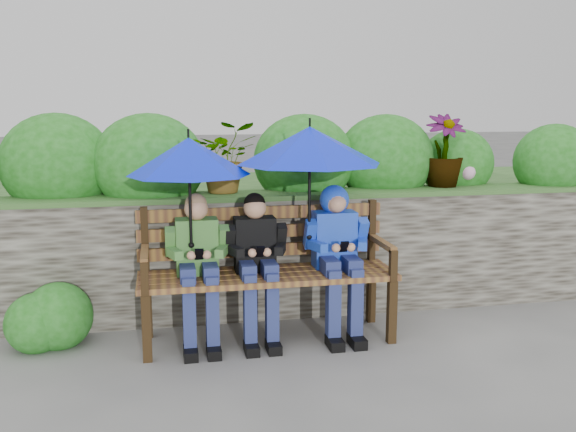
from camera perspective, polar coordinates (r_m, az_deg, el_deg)
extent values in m
plane|color=#5A5A5A|center=(4.82, 0.24, -11.39)|extent=(60.00, 60.00, 0.00)
cube|color=#2F2B23|center=(5.38, -1.37, -3.52)|extent=(8.00, 0.40, 1.00)
cube|color=#284C1F|center=(5.28, -1.39, 1.87)|extent=(8.00, 0.42, 0.04)
cube|color=#284C1F|center=(6.54, -3.20, -1.24)|extent=(8.00, 2.00, 0.96)
ellipsoid|color=#195C12|center=(5.52, -19.82, 4.39)|extent=(0.91, 0.73, 0.82)
ellipsoid|color=#195C12|center=(5.34, -12.25, 4.57)|extent=(0.91, 0.73, 0.82)
ellipsoid|color=#195C12|center=(5.59, 1.43, 4.98)|extent=(0.89, 0.71, 0.80)
ellipsoid|color=#195C12|center=(5.82, 8.64, 5.05)|extent=(0.88, 0.71, 0.79)
ellipsoid|color=#195C12|center=(6.13, 14.75, 4.59)|extent=(0.70, 0.56, 0.63)
ellipsoid|color=#195C12|center=(6.38, 22.57, 4.51)|extent=(0.76, 0.61, 0.69)
sphere|color=#D99FC2|center=(5.36, -21.04, 2.82)|extent=(0.14, 0.14, 0.14)
sphere|color=#D99FC2|center=(5.37, -0.76, 3.52)|extent=(0.14, 0.14, 0.14)
sphere|color=#D99FC2|center=(5.92, 15.67, 3.77)|extent=(0.14, 0.14, 0.14)
imported|color=#195C12|center=(5.29, -5.60, 5.24)|extent=(0.52, 0.45, 0.58)
imported|color=#195C12|center=(5.80, 13.69, 5.68)|extent=(0.35, 0.35, 0.63)
sphere|color=#195C12|center=(5.05, -19.77, -8.41)|extent=(0.51, 0.51, 0.51)
sphere|color=#195C12|center=(5.04, -21.49, -8.88)|extent=(0.44, 0.44, 0.44)
cube|color=black|center=(4.56, -12.46, -9.75)|extent=(0.06, 0.06, 0.47)
cube|color=black|center=(5.01, -12.37, -7.91)|extent=(0.06, 0.06, 0.47)
cube|color=black|center=(4.85, 9.21, -8.43)|extent=(0.06, 0.06, 0.47)
cube|color=black|center=(5.27, 7.40, -6.84)|extent=(0.06, 0.06, 0.47)
cube|color=brown|center=(4.58, -1.36, -6.03)|extent=(1.90, 0.11, 0.04)
cube|color=brown|center=(4.71, -1.66, -5.57)|extent=(1.90, 0.11, 0.04)
cube|color=brown|center=(4.84, -1.93, -5.13)|extent=(1.90, 0.11, 0.04)
cube|color=brown|center=(4.97, -2.19, -4.72)|extent=(1.90, 0.11, 0.04)
cube|color=black|center=(4.90, -12.59, -2.26)|extent=(0.05, 0.05, 0.53)
cube|color=brown|center=(4.66, -12.63, -3.31)|extent=(0.05, 0.49, 0.04)
cube|color=black|center=(4.45, -12.63, -5.47)|extent=(0.05, 0.05, 0.23)
cube|color=black|center=(5.17, 7.45, -1.45)|extent=(0.05, 0.05, 0.53)
cube|color=brown|center=(4.94, 8.40, -2.41)|extent=(0.05, 0.49, 0.04)
cube|color=black|center=(4.75, 9.33, -4.38)|extent=(0.05, 0.05, 0.23)
cube|color=brown|center=(4.99, -2.31, -3.03)|extent=(1.90, 0.04, 0.09)
cube|color=brown|center=(4.96, -2.32, -1.37)|extent=(1.90, 0.04, 0.09)
cube|color=brown|center=(4.93, -2.33, 0.31)|extent=(1.90, 0.04, 0.09)
cube|color=#447B30|center=(4.75, -8.10, -2.68)|extent=(0.30, 0.18, 0.41)
sphere|color=tan|center=(4.68, -8.17, 0.64)|extent=(0.17, 0.17, 0.17)
sphere|color=#9D764D|center=(4.68, -8.19, 1.02)|extent=(0.16, 0.16, 0.16)
cube|color=navy|center=(4.65, -8.94, -4.94)|extent=(0.11, 0.29, 0.11)
cube|color=navy|center=(4.59, -8.76, -8.84)|extent=(0.09, 0.10, 0.57)
cube|color=black|center=(4.63, -8.64, -11.98)|extent=(0.10, 0.20, 0.07)
cube|color=navy|center=(4.66, -6.95, -4.86)|extent=(0.11, 0.29, 0.11)
cube|color=navy|center=(4.60, -6.73, -8.75)|extent=(0.09, 0.10, 0.57)
cube|color=black|center=(4.64, -6.61, -11.88)|extent=(0.10, 0.20, 0.07)
cube|color=#447B30|center=(4.69, -10.43, -2.25)|extent=(0.07, 0.16, 0.23)
cube|color=#447B30|center=(4.59, -10.04, -3.31)|extent=(0.12, 0.19, 0.06)
sphere|color=tan|center=(4.52, -8.59, -3.49)|extent=(0.06, 0.06, 0.06)
cube|color=#447B30|center=(4.71, -5.74, -2.07)|extent=(0.07, 0.16, 0.23)
cube|color=#447B30|center=(4.61, -5.91, -3.15)|extent=(0.12, 0.19, 0.06)
sphere|color=tan|center=(4.52, -7.23, -3.44)|extent=(0.06, 0.06, 0.06)
cube|color=black|center=(4.51, -7.91, -3.38)|extent=(0.06, 0.07, 0.09)
cube|color=black|center=(4.80, -2.98, -2.51)|extent=(0.30, 0.18, 0.41)
sphere|color=tan|center=(4.72, -2.97, 0.74)|extent=(0.17, 0.17, 0.17)
sphere|color=black|center=(4.73, -2.99, 1.12)|extent=(0.16, 0.16, 0.16)
cube|color=navy|center=(4.69, -3.67, -4.72)|extent=(0.11, 0.28, 0.11)
cube|color=navy|center=(4.63, -3.39, -8.57)|extent=(0.09, 0.10, 0.57)
cube|color=black|center=(4.67, -3.27, -11.68)|extent=(0.10, 0.19, 0.07)
cube|color=navy|center=(4.71, -1.74, -4.63)|extent=(0.11, 0.28, 0.11)
cube|color=navy|center=(4.66, -1.43, -8.46)|extent=(0.09, 0.10, 0.57)
cube|color=black|center=(4.69, -1.30, -11.55)|extent=(0.10, 0.19, 0.07)
cube|color=black|center=(4.72, -5.19, -2.09)|extent=(0.07, 0.16, 0.23)
cube|color=black|center=(4.62, -4.70, -3.13)|extent=(0.11, 0.19, 0.06)
sphere|color=tan|center=(4.56, -3.19, -3.30)|extent=(0.06, 0.06, 0.06)
cube|color=black|center=(4.77, -0.64, -1.91)|extent=(0.07, 0.16, 0.23)
cube|color=black|center=(4.67, -0.70, -2.95)|extent=(0.11, 0.19, 0.06)
sphere|color=tan|center=(4.58, -1.88, -3.24)|extent=(0.06, 0.06, 0.06)
cube|color=black|center=(4.56, -2.52, -3.18)|extent=(0.06, 0.07, 0.09)
cube|color=#1029B3|center=(4.92, 4.13, -2.07)|extent=(0.32, 0.19, 0.43)
sphere|color=tan|center=(4.85, 4.24, 1.30)|extent=(0.18, 0.18, 0.18)
sphere|color=#1029B3|center=(4.87, 4.14, 1.47)|extent=(0.22, 0.22, 0.22)
sphere|color=tan|center=(4.81, 4.37, 1.10)|extent=(0.13, 0.13, 0.13)
cube|color=navy|center=(4.79, 3.61, -4.34)|extent=(0.11, 0.30, 0.11)
cube|color=navy|center=(4.74, 4.04, -8.14)|extent=(0.09, 0.10, 0.57)
cube|color=black|center=(4.77, 4.19, -11.19)|extent=(0.10, 0.21, 0.07)
cube|color=navy|center=(4.84, 5.54, -4.23)|extent=(0.11, 0.30, 0.11)
cube|color=navy|center=(4.78, 6.01, -7.99)|extent=(0.09, 0.10, 0.57)
cube|color=black|center=(4.81, 6.15, -11.01)|extent=(0.10, 0.21, 0.07)
cube|color=#1029B3|center=(4.81, 1.98, -1.63)|extent=(0.07, 0.17, 0.24)
cube|color=#1029B3|center=(4.72, 2.64, -2.69)|extent=(0.12, 0.20, 0.07)
sphere|color=tan|center=(4.67, 4.29, -2.85)|extent=(0.07, 0.07, 0.07)
cube|color=#1029B3|center=(4.92, 6.54, -1.43)|extent=(0.07, 0.17, 0.24)
cube|color=#1029B3|center=(4.81, 6.65, -2.50)|extent=(0.12, 0.20, 0.07)
sphere|color=tan|center=(4.70, 5.61, -2.79)|extent=(0.07, 0.07, 0.07)
cube|color=black|center=(4.67, 4.98, -2.73)|extent=(0.06, 0.07, 0.09)
cone|color=#041BE0|center=(4.55, -8.80, 5.25)|extent=(0.87, 0.87, 0.26)
cylinder|color=black|center=(4.54, -8.86, 7.28)|extent=(0.02, 0.02, 0.06)
cylinder|color=black|center=(4.59, -8.69, 1.30)|extent=(0.02, 0.02, 0.63)
sphere|color=black|center=(4.64, -8.59, -2.58)|extent=(0.04, 0.04, 0.04)
cone|color=#041BE0|center=(4.68, 1.94, 6.29)|extent=(1.08, 1.08, 0.27)
cylinder|color=black|center=(4.68, 1.95, 8.33)|extent=(0.02, 0.02, 0.06)
cylinder|color=black|center=(4.72, 1.92, 2.18)|extent=(0.02, 0.02, 0.68)
sphere|color=black|center=(4.78, 1.89, -1.86)|extent=(0.04, 0.04, 0.04)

